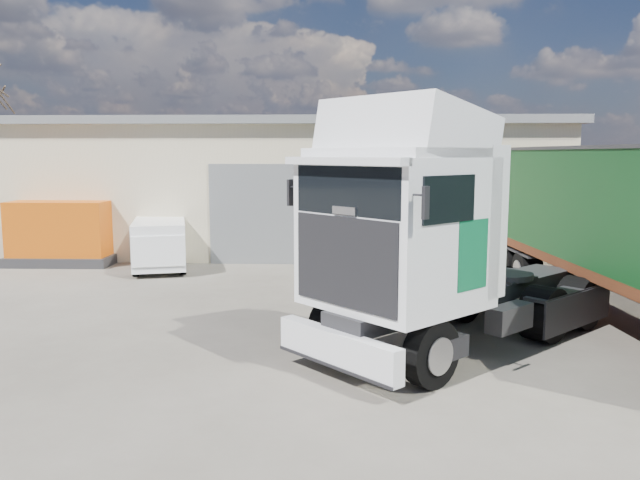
{
  "coord_description": "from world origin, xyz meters",
  "views": [
    {
      "loc": [
        0.88,
        -12.15,
        3.96
      ],
      "look_at": [
        0.26,
        3.0,
        1.86
      ],
      "focal_mm": 35.0,
      "sensor_mm": 36.0,
      "label": 1
    }
  ],
  "objects_px": {
    "box_trailer": "(626,215)",
    "panel_van": "(160,244)",
    "tractor_unit": "(428,250)",
    "orange_skip": "(64,236)"
  },
  "relations": [
    {
      "from": "box_trailer",
      "to": "panel_van",
      "type": "xyz_separation_m",
      "value": [
        -13.05,
        6.12,
        -1.65
      ]
    },
    {
      "from": "box_trailer",
      "to": "tractor_unit",
      "type": "bearing_deg",
      "value": -154.55
    },
    {
      "from": "tractor_unit",
      "to": "box_trailer",
      "type": "relative_size",
      "value": 0.57
    },
    {
      "from": "panel_van",
      "to": "orange_skip",
      "type": "height_order",
      "value": "orange_skip"
    },
    {
      "from": "tractor_unit",
      "to": "orange_skip",
      "type": "bearing_deg",
      "value": -173.61
    },
    {
      "from": "tractor_unit",
      "to": "box_trailer",
      "type": "height_order",
      "value": "tractor_unit"
    },
    {
      "from": "panel_van",
      "to": "orange_skip",
      "type": "bearing_deg",
      "value": 151.84
    },
    {
      "from": "tractor_unit",
      "to": "box_trailer",
      "type": "xyz_separation_m",
      "value": [
        5.03,
        2.88,
        0.44
      ]
    },
    {
      "from": "tractor_unit",
      "to": "orange_skip",
      "type": "height_order",
      "value": "tractor_unit"
    },
    {
      "from": "panel_van",
      "to": "orange_skip",
      "type": "relative_size",
      "value": 1.21
    }
  ]
}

